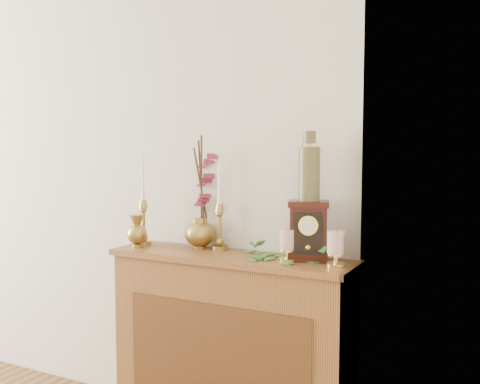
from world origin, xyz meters
The scene contains 10 objects.
console_shelf centered at (1.40, 2.10, 0.44)m, with size 1.24×0.34×0.93m.
candlestick_left centered at (0.86, 2.12, 1.09)m, with size 0.08×0.08×0.49m.
candlestick_center centered at (1.29, 2.19, 1.09)m, with size 0.08×0.08×0.48m.
bud_vase centered at (0.88, 2.03, 1.01)m, with size 0.11×0.11×0.17m.
ginger_jar centered at (1.18, 2.22, 1.19)m, with size 0.24×0.25×0.58m.
pillar_candle_left centered at (1.71, 2.08, 1.01)m, with size 0.08×0.08×0.16m.
pillar_candle_right centered at (1.94, 2.07, 1.02)m, with size 0.09×0.09×0.17m.
ivy_garland centered at (1.71, 2.12, 0.94)m, with size 0.44×0.22×0.09m.
mantel_clock centered at (1.79, 2.14, 1.07)m, with size 0.22×0.18×0.28m.
ceramic_vase centered at (1.79, 2.15, 1.35)m, with size 0.10×0.10×0.32m.
Camera 1 is at (2.69, -0.27, 1.46)m, focal length 42.00 mm.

